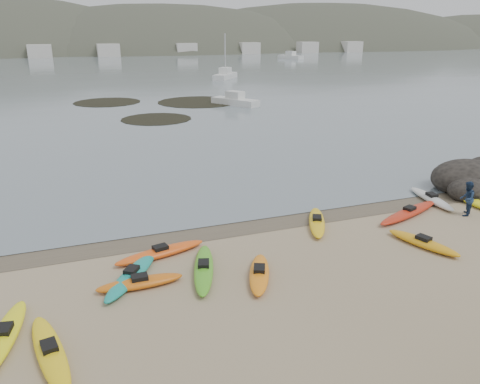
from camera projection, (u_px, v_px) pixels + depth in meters
name	position (u px, v px, depth m)	size (l,w,h in m)	color
ground	(240.00, 223.00, 21.56)	(600.00, 600.00, 0.00)	tan
wet_sand	(242.00, 225.00, 21.29)	(60.00, 60.00, 0.00)	brown
water	(72.00, 44.00, 287.50)	(1200.00, 1200.00, 0.00)	slate
kayaks	(277.00, 250.00, 18.48)	(22.41, 10.03, 0.34)	orange
person_east	(467.00, 199.00, 22.17)	(0.82, 0.64, 1.68)	navy
rock_cluster	(476.00, 184.00, 26.07)	(5.53, 4.11, 2.00)	black
kelp_mats	(161.00, 105.00, 54.57)	(19.47, 20.76, 0.04)	black
moored_boats	(160.00, 70.00, 96.09)	(93.34, 87.18, 1.21)	silver
far_hills	(174.00, 86.00, 211.56)	(550.00, 135.00, 80.00)	#384235
far_town	(103.00, 50.00, 151.39)	(199.00, 5.00, 4.00)	beige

